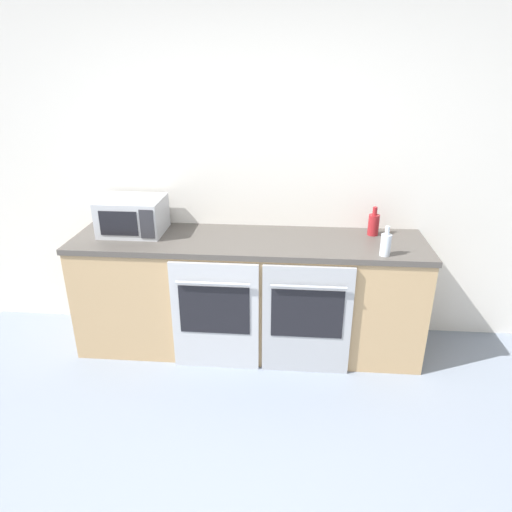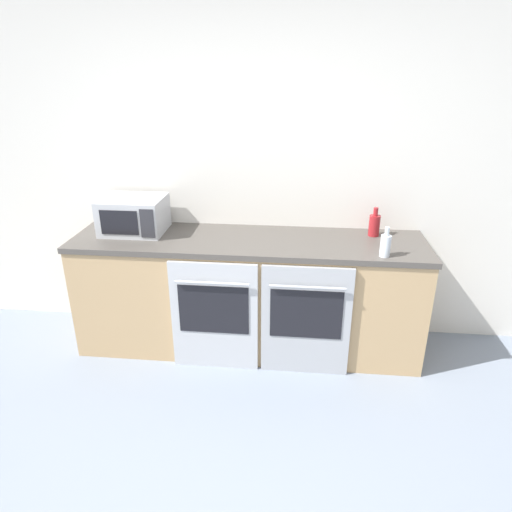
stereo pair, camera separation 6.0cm
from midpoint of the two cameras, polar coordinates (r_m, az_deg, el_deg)
wall_back at (r=3.50m, az=-1.00°, el=10.50°), size 10.00×0.06×2.60m
counter_back at (r=3.47m, az=-1.45°, el=-4.67°), size 2.56×0.64×0.89m
oven_left at (r=3.23m, az=-5.68°, el=-7.52°), size 0.61×0.06×0.83m
oven_right at (r=3.18m, az=5.81°, el=-8.00°), size 0.61×0.06×0.83m
microwave at (r=3.51m, az=-15.62°, el=4.89°), size 0.45×0.38×0.26m
bottle_clear at (r=3.09m, az=15.38°, el=1.45°), size 0.07×0.07×0.20m
bottle_red at (r=3.45m, az=14.00°, el=3.90°), size 0.08×0.08×0.21m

